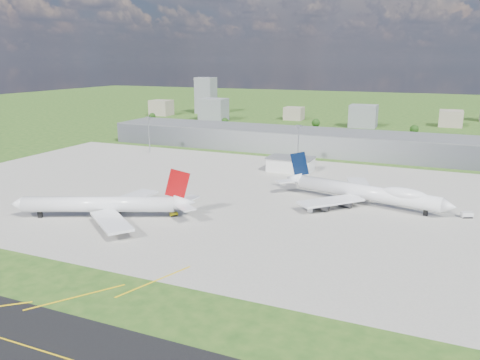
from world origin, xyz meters
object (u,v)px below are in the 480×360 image
at_px(tug_yellow, 174,214).
at_px(airliner_blue_quad, 366,192).
at_px(airliner_red_twin, 106,205).
at_px(van_white_far, 467,215).
at_px(van_white_near, 310,209).

bearing_deg(tug_yellow, airliner_blue_quad, -15.46).
distance_m(airliner_red_twin, tug_yellow, 28.63).
height_order(tug_yellow, van_white_far, van_white_far).
bearing_deg(van_white_far, van_white_near, 170.90).
relative_size(tug_yellow, van_white_near, 0.65).
height_order(airliner_blue_quad, tug_yellow, airliner_blue_quad).
distance_m(tug_yellow, van_white_far, 124.51).
height_order(van_white_near, van_white_far, van_white_near).
bearing_deg(airliner_red_twin, van_white_far, -179.91).
bearing_deg(van_white_near, van_white_far, -87.04).
xyz_separation_m(airliner_blue_quad, van_white_far, (42.50, -2.25, -4.62)).
height_order(airliner_red_twin, van_white_near, airliner_red_twin).
distance_m(airliner_blue_quad, tug_yellow, 88.03).
relative_size(tug_yellow, van_white_far, 0.67).
bearing_deg(tug_yellow, van_white_near, -20.19).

